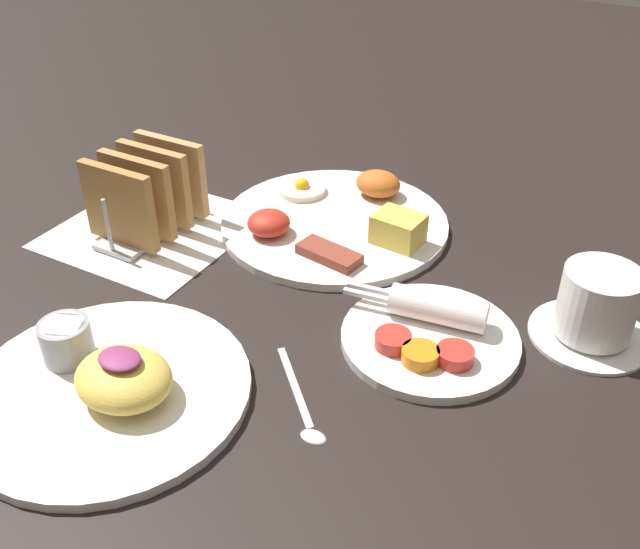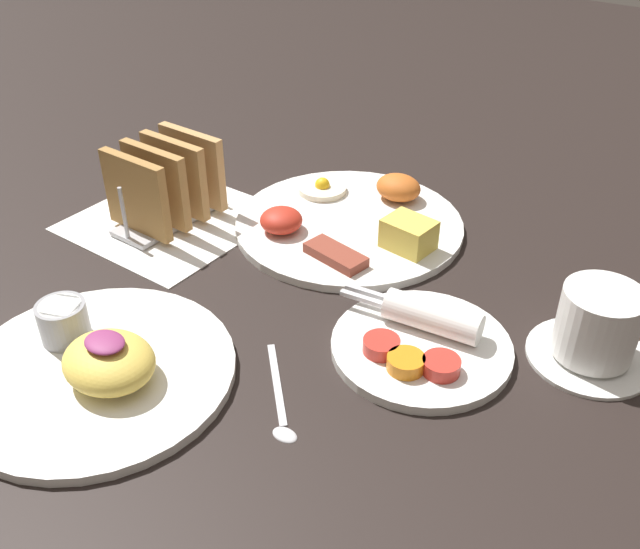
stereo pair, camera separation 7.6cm
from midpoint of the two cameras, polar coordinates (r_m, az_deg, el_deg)
name	(u,v)px [view 1 (the left image)]	position (r m, az deg, el deg)	size (l,w,h in m)	color
ground_plane	(268,289)	(0.79, -6.90, -1.23)	(3.00, 3.00, 0.00)	black
napkin_flat	(153,229)	(0.93, -15.56, 3.45)	(0.22, 0.22, 0.00)	white
plate_breakfast	(339,220)	(0.89, -0.90, 4.32)	(0.28, 0.28, 0.05)	white
plate_condiments	(431,332)	(0.71, 5.89, -4.73)	(0.19, 0.18, 0.04)	white
plate_foreground	(108,382)	(0.69, -19.69, -8.23)	(0.26, 0.26, 0.06)	white
toast_rack	(147,193)	(0.90, -16.04, 6.19)	(0.10, 0.15, 0.10)	#B7B7BC
coffee_cup	(596,308)	(0.74, 18.53, -2.68)	(0.12, 0.12, 0.08)	white
teaspoon	(304,408)	(0.64, -4.76, -10.74)	(0.10, 0.10, 0.01)	silver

